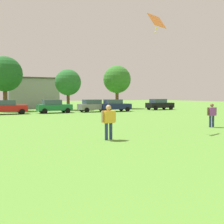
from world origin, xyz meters
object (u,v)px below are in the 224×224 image
object	(u,v)px
parked_car_navy_4	(115,105)
tree_right	(68,83)
kite	(157,22)
parked_car_black_5	(159,104)
bystander_near_trees	(212,113)
tree_far_right	(117,80)
parked_car_red_1	(7,107)
parked_car_gray_3	(94,106)
adult_bystander	(109,119)
parked_car_green_2	(54,106)
tree_center	(5,74)

from	to	relation	value
parked_car_navy_4	tree_right	world-z (taller)	tree_right
parked_car_navy_4	kite	bearing A→B (deg)	-110.81
parked_car_black_5	tree_right	distance (m)	14.55
bystander_near_trees	parked_car_black_5	world-z (taller)	parked_car_black_5
bystander_near_trees	tree_far_right	xyz separation A→B (m)	(7.35, 27.77, 3.93)
parked_car_red_1	tree_far_right	distance (m)	20.18
bystander_near_trees	parked_car_black_5	xyz separation A→B (m)	(11.24, 21.01, -0.14)
bystander_near_trees	parked_car_gray_3	world-z (taller)	parked_car_gray_3
parked_car_red_1	parked_car_gray_3	bearing A→B (deg)	-1.60
parked_car_gray_3	parked_car_navy_4	bearing A→B (deg)	-11.38
adult_bystander	parked_car_navy_4	bearing A→B (deg)	56.43
parked_car_green_2	tree_far_right	world-z (taller)	tree_far_right
parked_car_black_5	tree_center	distance (m)	23.36
parked_car_red_1	parked_car_gray_3	distance (m)	11.05
bystander_near_trees	parked_car_navy_4	distance (m)	20.18
tree_right	parked_car_navy_4	bearing A→B (deg)	-57.40
bystander_near_trees	parked_car_red_1	size ratio (longest dim) A/B	0.39
adult_bystander	tree_far_right	size ratio (longest dim) A/B	0.24
parked_car_navy_4	tree_far_right	distance (m)	9.90
parked_car_red_1	tree_center	bearing A→B (deg)	85.35
adult_bystander	tree_right	world-z (taller)	tree_right
parked_car_red_1	adult_bystander	bearing A→B (deg)	-84.43
bystander_near_trees	parked_car_navy_4	bearing A→B (deg)	89.46
kite	parked_car_black_5	bearing A→B (deg)	52.59
parked_car_black_5	tree_center	xyz separation A→B (m)	(-21.83, 7.07, 4.39)
parked_car_green_2	parked_car_black_5	xyz separation A→B (m)	(16.84, 0.32, 0.00)
tree_right	bystander_near_trees	bearing A→B (deg)	-86.52
tree_center	tree_right	distance (m)	9.09
parked_car_red_1	tree_far_right	xyz separation A→B (m)	(18.53, 6.90, 4.07)
adult_bystander	parked_car_gray_3	size ratio (longest dim) A/B	0.41
adult_bystander	tree_right	bearing A→B (deg)	70.55
parked_car_red_1	tree_right	world-z (taller)	tree_right
parked_car_red_1	tree_center	world-z (taller)	tree_center
bystander_near_trees	parked_car_gray_3	bearing A→B (deg)	97.78
parked_car_gray_3	tree_right	world-z (taller)	tree_right
parked_car_navy_4	tree_center	xyz separation A→B (m)	(-13.38, 8.10, 4.39)
parked_car_green_2	tree_center	distance (m)	9.94
parked_car_navy_4	parked_car_red_1	bearing A→B (deg)	176.33
bystander_near_trees	tree_right	xyz separation A→B (m)	(-1.64, 26.91, 3.21)
kite	parked_car_gray_3	bearing A→B (deg)	77.24
tree_center	kite	bearing A→B (deg)	-78.25
parked_car_green_2	parked_car_gray_3	bearing A→B (deg)	-1.20
parked_car_black_5	parked_car_navy_4	bearing A→B (deg)	-173.06
parked_car_gray_3	parked_car_black_5	distance (m)	11.37
parked_car_red_1	parked_car_navy_4	bearing A→B (deg)	-3.67
tree_right	tree_far_right	size ratio (longest dim) A/B	0.85
parked_car_red_1	parked_car_black_5	world-z (taller)	same
adult_bystander	parked_car_red_1	distance (m)	22.66
parked_car_red_1	tree_center	distance (m)	8.45
parked_car_gray_3	tree_far_right	bearing A→B (deg)	43.92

